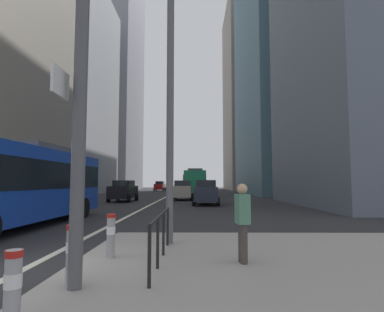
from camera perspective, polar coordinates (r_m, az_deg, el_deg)
The scene contains 20 objects.
ground_plane at distance 26.81m, azimuth -7.05°, elevation -8.48°, with size 160.00×160.00×0.00m, color #28282B.
median_island at distance 6.11m, azimuth 20.87°, elevation -20.72°, with size 9.00×10.00×0.15m, color gray.
lane_centre_line at distance 36.73m, azimuth -4.97°, elevation -7.45°, with size 0.20×80.00×0.01m, color beige.
office_tower_left_mid at distance 54.24m, azimuth -20.96°, elevation 11.19°, with size 10.37×20.23×32.68m, color #9E9EA3.
office_tower_left_far at distance 79.31m, azimuth -14.06°, elevation 12.85°, with size 11.49×20.91×50.99m, color gray.
office_tower_right_mid at distance 55.20m, azimuth 15.47°, elevation 18.35°, with size 11.45×23.76×46.46m, color slate.
office_tower_right_far at distance 78.30m, azimuth 10.64°, elevation 10.33°, with size 11.97×20.98×43.93m, color gray.
city_bus_blue_oncoming at distance 14.31m, azimuth -28.41°, elevation -3.95°, with size 2.93×11.21×3.40m.
city_bus_red_receding at distance 41.21m, azimuth 0.67°, elevation -4.62°, with size 2.84×11.59×3.40m.
city_bus_red_distant at distance 60.75m, azimuth -0.22°, elevation -4.64°, with size 2.76×10.65×3.40m.
car_oncoming_mid at distance 30.30m, azimuth -12.19°, elevation -6.09°, with size 2.19×4.49×1.94m.
car_receding_near at distance 25.37m, azimuth 2.56°, elevation -6.49°, with size 2.20×4.38×1.94m.
car_receding_far at distance 31.95m, azimuth -1.62°, elevation -6.12°, with size 2.19×4.14×1.94m.
car_oncoming_far at distance 64.09m, azimuth -5.78°, elevation -5.37°, with size 2.16×4.38×1.94m.
street_lamp_post at distance 9.40m, azimuth -3.89°, elevation 17.11°, with size 5.50×0.32×8.00m.
bollard_left at distance 4.32m, azimuth -29.46°, elevation -19.58°, with size 0.20×0.20×0.88m.
bollard_right at distance 5.72m, azimuth -20.73°, elevation -15.66°, with size 0.20×0.20×0.95m.
bollard_back at distance 7.40m, azimuth -14.33°, elevation -13.27°, with size 0.20×0.20×0.94m.
pedestrian_railing at distance 6.84m, azimuth -5.60°, elevation -12.61°, with size 0.06×3.38×0.98m.
pedestrian_waiting at distance 6.74m, azimuth 9.05°, elevation -11.07°, with size 0.29×0.41×1.61m.
Camera 1 is at (3.52, -6.52, 1.79)m, focal length 29.76 mm.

